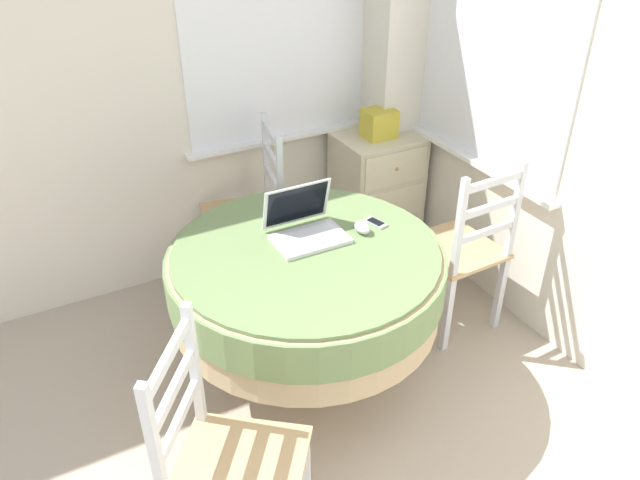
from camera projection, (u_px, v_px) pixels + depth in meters
name	position (u px, v px, depth m)	size (l,w,h in m)	color
corner_room_shell	(386.00, 111.00, 2.65)	(4.16, 4.79, 2.55)	silver
round_dining_table	(306.00, 278.00, 2.76)	(1.22, 1.22, 0.76)	#4C3D2D
laptop	(305.00, 226.00, 2.75)	(0.32, 0.27, 0.22)	silver
computer_mouse	(362.00, 228.00, 2.79)	(0.06, 0.09, 0.05)	silver
cell_phone	(376.00, 223.00, 2.86)	(0.08, 0.12, 0.01)	#B2B7BC
dining_chair_near_back_window	(250.00, 213.00, 3.54)	(0.51, 0.49, 0.99)	tan
dining_chair_near_right_window	(462.00, 251.00, 3.21)	(0.43, 0.45, 0.99)	tan
dining_chair_camera_near	(225.00, 463.00, 2.09)	(0.59, 0.59, 0.99)	tan
corner_cabinet	(376.00, 190.00, 3.97)	(0.51, 0.44, 0.76)	beige
storage_box	(379.00, 123.00, 3.70)	(0.18, 0.16, 0.17)	gold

